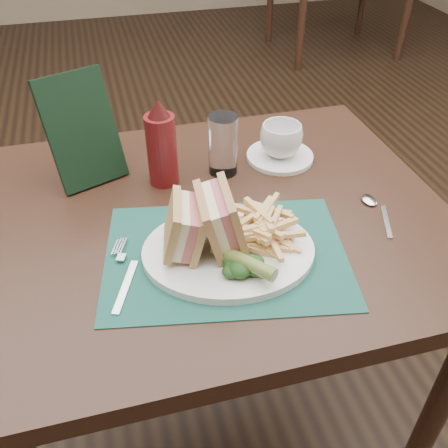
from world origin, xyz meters
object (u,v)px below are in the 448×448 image
table_main (219,335)px  placemat (226,255)px  check_presenter (82,131)px  saucer (280,156)px  coffee_cup (281,140)px  ketchup_bottle (161,142)px  plate (228,251)px  sandwich_half_b (209,220)px  sandwich_half_a (172,227)px  drinking_glass (223,145)px

table_main → placemat: placemat is taller
table_main → check_presenter: bearing=140.6°
saucer → coffee_cup: coffee_cup is taller
coffee_cup → check_presenter: size_ratio=0.41×
table_main → ketchup_bottle: (-0.08, 0.13, 0.47)m
plate → sandwich_half_b: size_ratio=2.61×
sandwich_half_a → drinking_glass: (0.15, 0.25, -0.00)m
sandwich_half_b → placemat: bearing=-21.1°
sandwich_half_b → saucer: size_ratio=0.76×
placemat → sandwich_half_b: sandwich_half_b is taller
sandwich_half_a → sandwich_half_b: (0.06, -0.01, 0.01)m
plate → ketchup_bottle: size_ratio=1.61×
saucer → check_presenter: check_presenter is taller
sandwich_half_a → sandwich_half_b: sandwich_half_b is taller
sandwich_half_b → drinking_glass: 0.27m
saucer → coffee_cup: 0.04m
placemat → sandwich_half_a: 0.11m
sandwich_half_b → coffee_cup: 0.36m
drinking_glass → ketchup_bottle: size_ratio=0.70×
placemat → coffee_cup: bearing=54.4°
saucer → check_presenter: size_ratio=0.65×
sandwich_half_b → drinking_glass: bearing=74.7°
plate → sandwich_half_b: sandwich_half_b is taller
check_presenter → sandwich_half_a: bearing=-88.5°
placemat → sandwich_half_b: 0.08m
plate → ketchup_bottle: (-0.07, 0.26, 0.08)m
placemat → saucer: (0.20, 0.28, 0.00)m
ketchup_bottle → sandwich_half_b: bearing=-81.1°
table_main → sandwich_half_b: 0.46m
sandwich_half_a → sandwich_half_b: size_ratio=0.88×
plate → ketchup_bottle: ketchup_bottle is taller
ketchup_bottle → table_main: bearing=-58.8°
table_main → plate: bearing=-95.4°
placemat → ketchup_bottle: ketchup_bottle is taller
plate → placemat: bearing=174.6°
table_main → coffee_cup: (0.19, 0.16, 0.42)m
coffee_cup → drinking_glass: bearing=-172.2°
drinking_glass → check_presenter: check_presenter is taller
coffee_cup → ketchup_bottle: size_ratio=0.50×
drinking_glass → ketchup_bottle: ketchup_bottle is taller
check_presenter → sandwich_half_b: bearing=-79.7°
placemat → check_presenter: 0.40m
coffee_cup → drinking_glass: drinking_glass is taller
sandwich_half_b → saucer: 0.36m
sandwich_half_b → drinking_glass: size_ratio=0.88×
placemat → check_presenter: size_ratio=1.83×
sandwich_half_a → ketchup_bottle: 0.24m
sandwich_half_b → coffee_cup: sandwich_half_b is taller
plate → saucer: bearing=64.8°
sandwich_half_b → ketchup_bottle: ketchup_bottle is taller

